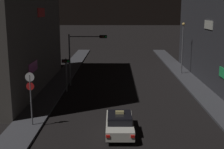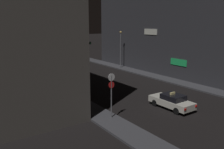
{
  "view_description": "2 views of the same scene",
  "coord_description": "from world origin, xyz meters",
  "px_view_note": "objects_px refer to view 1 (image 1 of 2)",
  "views": [
    {
      "loc": [
        -1.07,
        -9.79,
        8.31
      ],
      "look_at": [
        -1.41,
        16.05,
        2.8
      ],
      "focal_mm": 49.72,
      "sensor_mm": 36.0,
      "label": 1
    },
    {
      "loc": [
        -17.73,
        -4.73,
        8.03
      ],
      "look_at": [
        -1.68,
        18.8,
        1.84
      ],
      "focal_mm": 38.34,
      "sensor_mm": 36.0,
      "label": 2
    }
  ],
  "objects_px": {
    "traffic_light_overhead": "(83,49)",
    "sign_pole_left": "(31,93)",
    "taxi": "(120,123)",
    "street_lamp_far_block": "(183,43)",
    "traffic_light_left_kerb": "(66,68)"
  },
  "relations": [
    {
      "from": "traffic_light_left_kerb",
      "to": "street_lamp_far_block",
      "type": "bearing_deg",
      "value": 32.55
    },
    {
      "from": "traffic_light_left_kerb",
      "to": "taxi",
      "type": "bearing_deg",
      "value": -63.91
    },
    {
      "from": "traffic_light_overhead",
      "to": "sign_pole_left",
      "type": "relative_size",
      "value": 1.48
    },
    {
      "from": "street_lamp_far_block",
      "to": "traffic_light_left_kerb",
      "type": "bearing_deg",
      "value": -147.45
    },
    {
      "from": "sign_pole_left",
      "to": "street_lamp_far_block",
      "type": "distance_m",
      "value": 23.3
    },
    {
      "from": "traffic_light_overhead",
      "to": "traffic_light_left_kerb",
      "type": "bearing_deg",
      "value": -120.27
    },
    {
      "from": "taxi",
      "to": "street_lamp_far_block",
      "type": "xyz_separation_m",
      "value": [
        8.15,
        19.35,
        3.27
      ]
    },
    {
      "from": "taxi",
      "to": "traffic_light_left_kerb",
      "type": "relative_size",
      "value": 1.31
    },
    {
      "from": "traffic_light_left_kerb",
      "to": "sign_pole_left",
      "type": "relative_size",
      "value": 0.89
    },
    {
      "from": "taxi",
      "to": "sign_pole_left",
      "type": "bearing_deg",
      "value": 170.23
    },
    {
      "from": "sign_pole_left",
      "to": "street_lamp_far_block",
      "type": "bearing_deg",
      "value": 51.85
    },
    {
      "from": "taxi",
      "to": "traffic_light_left_kerb",
      "type": "distance_m",
      "value": 12.13
    },
    {
      "from": "traffic_light_overhead",
      "to": "street_lamp_far_block",
      "type": "relative_size",
      "value": 0.88
    },
    {
      "from": "street_lamp_far_block",
      "to": "taxi",
      "type": "bearing_deg",
      "value": -112.83
    },
    {
      "from": "taxi",
      "to": "sign_pole_left",
      "type": "xyz_separation_m",
      "value": [
        -6.21,
        1.07,
        1.78
      ]
    }
  ]
}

